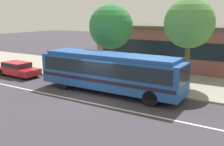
# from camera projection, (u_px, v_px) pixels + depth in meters

# --- Properties ---
(ground_plane) EXTENTS (120.00, 120.00, 0.00)m
(ground_plane) POSITION_uv_depth(u_px,v_px,m) (93.00, 99.00, 17.17)
(ground_plane) COLOR #3C3740
(sidewalk_slab) EXTENTS (60.00, 8.00, 0.12)m
(sidewalk_slab) POSITION_uv_depth(u_px,v_px,m) (139.00, 77.00, 23.08)
(sidewalk_slab) COLOR #9B9787
(sidewalk_slab) RESTS_ON ground_plane
(lane_stripe_center) EXTENTS (56.00, 0.16, 0.01)m
(lane_stripe_center) POSITION_uv_depth(u_px,v_px,m) (86.00, 102.00, 16.50)
(lane_stripe_center) COLOR silver
(lane_stripe_center) RESTS_ON ground_plane
(transit_bus) EXTENTS (10.65, 2.61, 2.82)m
(transit_bus) POSITION_uv_depth(u_px,v_px,m) (110.00, 70.00, 18.13)
(transit_bus) COLOR #21509C
(transit_bus) RESTS_ON ground_plane
(sedan_behind_bus) EXTENTS (4.30, 1.92, 1.29)m
(sedan_behind_bus) POSITION_uv_depth(u_px,v_px,m) (18.00, 68.00, 23.41)
(sedan_behind_bus) COLOR red
(sedan_behind_bus) RESTS_ON ground_plane
(pedestrian_waiting_near_sign) EXTENTS (0.48, 0.48, 1.64)m
(pedestrian_waiting_near_sign) POSITION_uv_depth(u_px,v_px,m) (80.00, 67.00, 22.33)
(pedestrian_waiting_near_sign) COLOR #3B3C36
(pedestrian_waiting_near_sign) RESTS_ON sidewalk_slab
(pedestrian_walking_along_curb) EXTENTS (0.35, 0.35, 1.66)m
(pedestrian_walking_along_curb) POSITION_uv_depth(u_px,v_px,m) (169.00, 74.00, 19.41)
(pedestrian_walking_along_curb) COLOR #2E282F
(pedestrian_walking_along_curb) RESTS_ON sidewalk_slab
(bus_stop_sign) EXTENTS (0.08, 0.44, 2.45)m
(bus_stop_sign) POSITION_uv_depth(u_px,v_px,m) (174.00, 71.00, 17.60)
(bus_stop_sign) COLOR gray
(bus_stop_sign) RESTS_ON sidewalk_slab
(street_tree_near_stop) EXTENTS (3.82, 3.82, 6.26)m
(street_tree_near_stop) POSITION_uv_depth(u_px,v_px,m) (111.00, 27.00, 22.18)
(street_tree_near_stop) COLOR brown
(street_tree_near_stop) RESTS_ON sidewalk_slab
(street_tree_mid_block) EXTENTS (3.72, 3.72, 6.60)m
(street_tree_mid_block) POSITION_uv_depth(u_px,v_px,m) (189.00, 24.00, 19.04)
(street_tree_mid_block) COLOR brown
(street_tree_mid_block) RESTS_ON sidewalk_slab
(station_building) EXTENTS (21.27, 9.11, 4.43)m
(station_building) POSITION_uv_depth(u_px,v_px,m) (203.00, 47.00, 26.76)
(station_building) COLOR #8B4F4C
(station_building) RESTS_ON ground_plane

